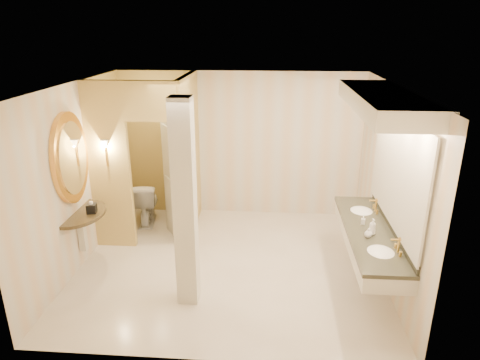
# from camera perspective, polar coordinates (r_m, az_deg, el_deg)

# --- Properties ---
(floor) EXTENTS (4.50, 4.50, 0.00)m
(floor) POSITION_cam_1_polar(r_m,az_deg,el_deg) (6.68, -1.44, -11.19)
(floor) COLOR silver
(floor) RESTS_ON ground
(ceiling) EXTENTS (4.50, 4.50, 0.00)m
(ceiling) POSITION_cam_1_polar(r_m,az_deg,el_deg) (5.77, -1.67, 12.44)
(ceiling) COLOR white
(ceiling) RESTS_ON wall_back
(wall_back) EXTENTS (4.50, 0.02, 2.70)m
(wall_back) POSITION_cam_1_polar(r_m,az_deg,el_deg) (7.99, -0.11, 4.69)
(wall_back) COLOR beige
(wall_back) RESTS_ON floor
(wall_front) EXTENTS (4.50, 0.02, 2.70)m
(wall_front) POSITION_cam_1_polar(r_m,az_deg,el_deg) (4.28, -4.25, -9.51)
(wall_front) COLOR beige
(wall_front) RESTS_ON floor
(wall_left) EXTENTS (0.02, 4.00, 2.70)m
(wall_left) POSITION_cam_1_polar(r_m,az_deg,el_deg) (6.69, -21.08, 0.26)
(wall_left) COLOR beige
(wall_left) RESTS_ON floor
(wall_right) EXTENTS (0.02, 4.00, 2.70)m
(wall_right) POSITION_cam_1_polar(r_m,az_deg,el_deg) (6.29, 19.32, -0.77)
(wall_right) COLOR beige
(wall_right) RESTS_ON floor
(toilet_closet) EXTENTS (1.50, 1.55, 2.70)m
(toilet_closet) POSITION_cam_1_polar(r_m,az_deg,el_deg) (7.17, -9.79, 2.91)
(toilet_closet) COLOR tan
(toilet_closet) RESTS_ON floor
(wall_sconce) EXTENTS (0.14, 0.14, 0.42)m
(wall_sconce) POSITION_cam_1_polar(r_m,az_deg,el_deg) (6.83, -17.53, 4.43)
(wall_sconce) COLOR gold
(wall_sconce) RESTS_ON toilet_closet
(vanity) EXTENTS (0.75, 2.45, 2.09)m
(vanity) POSITION_cam_1_polar(r_m,az_deg,el_deg) (5.76, 17.99, 0.47)
(vanity) COLOR beige
(vanity) RESTS_ON floor
(console_shelf) EXTENTS (1.01, 1.01, 1.95)m
(console_shelf) POSITION_cam_1_polar(r_m,az_deg,el_deg) (6.55, -21.33, -0.25)
(console_shelf) COLOR black
(console_shelf) RESTS_ON floor
(pillar) EXTENTS (0.26, 0.26, 2.70)m
(pillar) POSITION_cam_1_polar(r_m,az_deg,el_deg) (5.33, -7.34, -3.46)
(pillar) COLOR beige
(pillar) RESTS_ON floor
(tissue_box) EXTENTS (0.15, 0.15, 0.13)m
(tissue_box) POSITION_cam_1_polar(r_m,az_deg,el_deg) (6.60, -19.16, -3.59)
(tissue_box) COLOR black
(tissue_box) RESTS_ON console_shelf
(toilet) EXTENTS (0.55, 0.84, 0.80)m
(toilet) POSITION_cam_1_polar(r_m,az_deg,el_deg) (8.02, -12.48, -2.93)
(toilet) COLOR white
(toilet) RESTS_ON floor
(soap_bottle_a) EXTENTS (0.06, 0.07, 0.12)m
(soap_bottle_a) POSITION_cam_1_polar(r_m,az_deg,el_deg) (6.13, 16.10, -5.17)
(soap_bottle_a) COLOR beige
(soap_bottle_a) RESTS_ON vanity
(soap_bottle_b) EXTENTS (0.13, 0.13, 0.13)m
(soap_bottle_b) POSITION_cam_1_polar(r_m,az_deg,el_deg) (5.78, 16.74, -6.76)
(soap_bottle_b) COLOR silver
(soap_bottle_b) RESTS_ON vanity
(soap_bottle_c) EXTENTS (0.10, 0.10, 0.22)m
(soap_bottle_c) POSITION_cam_1_polar(r_m,az_deg,el_deg) (5.85, 17.26, -5.97)
(soap_bottle_c) COLOR #C6B28C
(soap_bottle_c) RESTS_ON vanity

